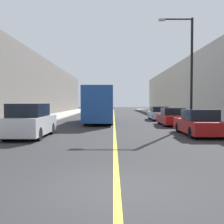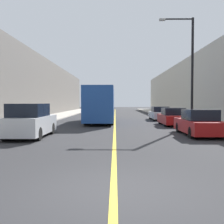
# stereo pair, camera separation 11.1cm
# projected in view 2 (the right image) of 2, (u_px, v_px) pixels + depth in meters

# --- Properties ---
(ground_plane) EXTENTS (200.00, 200.00, 0.00)m
(ground_plane) POSITION_uv_depth(u_px,v_px,m) (114.00, 192.00, 5.59)
(ground_plane) COLOR #2D2D30
(sidewalk_left) EXTENTS (3.72, 72.00, 0.12)m
(sidewalk_left) POSITION_uv_depth(u_px,v_px,m) (57.00, 116.00, 35.66)
(sidewalk_left) COLOR #B2AA9E
(sidewalk_left) RESTS_ON ground
(sidewalk_right) EXTENTS (3.72, 72.00, 0.12)m
(sidewalk_right) POSITION_uv_depth(u_px,v_px,m) (173.00, 116.00, 35.47)
(sidewalk_right) COLOR #B2AA9E
(sidewalk_right) RESTS_ON ground
(building_row_left) EXTENTS (4.00, 72.00, 8.15)m
(building_row_left) POSITION_uv_depth(u_px,v_px,m) (29.00, 86.00, 35.55)
(building_row_left) COLOR #66605B
(building_row_left) RESTS_ON ground
(building_row_right) EXTENTS (4.00, 72.00, 7.94)m
(building_row_right) POSITION_uv_depth(u_px,v_px,m) (202.00, 87.00, 35.27)
(building_row_right) COLOR #B7B2A3
(building_row_right) RESTS_ON ground
(road_center_line) EXTENTS (0.16, 72.00, 0.01)m
(road_center_line) POSITION_uv_depth(u_px,v_px,m) (115.00, 116.00, 35.56)
(road_center_line) COLOR gold
(road_center_line) RESTS_ON ground
(bus) EXTENTS (2.48, 10.06, 3.25)m
(bus) POSITION_uv_depth(u_px,v_px,m) (101.00, 104.00, 25.02)
(bus) COLOR #1E4793
(bus) RESTS_ON ground
(parked_suv_left) EXTENTS (1.92, 4.43, 1.85)m
(parked_suv_left) POSITION_uv_depth(u_px,v_px,m) (30.00, 122.00, 14.36)
(parked_suv_left) COLOR silver
(parked_suv_left) RESTS_ON ground
(car_right_near) EXTENTS (1.83, 4.63, 1.51)m
(car_right_near) POSITION_uv_depth(u_px,v_px,m) (199.00, 124.00, 15.20)
(car_right_near) COLOR maroon
(car_right_near) RESTS_ON ground
(car_right_mid) EXTENTS (1.85, 4.23, 1.46)m
(car_right_mid) POSITION_uv_depth(u_px,v_px,m) (173.00, 117.00, 21.68)
(car_right_mid) COLOR maroon
(car_right_mid) RESTS_ON ground
(car_right_far) EXTENTS (1.84, 4.62, 1.46)m
(car_right_far) POSITION_uv_depth(u_px,v_px,m) (160.00, 114.00, 28.48)
(car_right_far) COLOR silver
(car_right_far) RESTS_ON ground
(street_lamp_right) EXTENTS (2.82, 0.24, 8.62)m
(street_lamp_right) POSITION_uv_depth(u_px,v_px,m) (190.00, 64.00, 21.25)
(street_lamp_right) COLOR black
(street_lamp_right) RESTS_ON sidewalk_right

